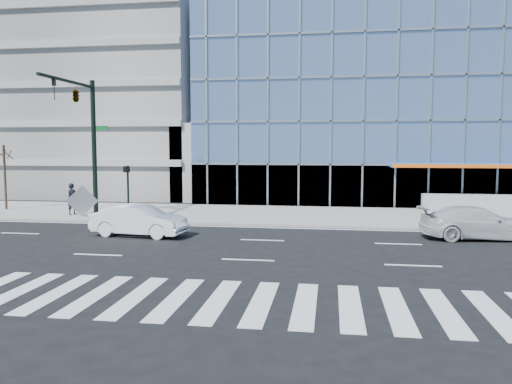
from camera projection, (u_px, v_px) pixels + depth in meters
ground at (262, 240)px, 22.67m from camera, size 160.00×160.00×0.00m
sidewalk at (280, 215)px, 30.54m from camera, size 120.00×8.00×0.15m
theatre_building at (453, 111)px, 45.52m from camera, size 42.00×26.00×15.00m
parking_garage at (101, 89)px, 50.32m from camera, size 24.00×24.00×20.00m
ramp_block at (220, 162)px, 41.01m from camera, size 6.00×8.00×6.00m
tower_backdrop at (155, 41)px, 93.84m from camera, size 14.00×14.00×48.00m
traffic_signal at (81, 113)px, 28.23m from camera, size 1.14×5.74×8.00m
ped_signal_post at (128, 183)px, 28.60m from camera, size 0.30×0.33×3.00m
street_tree_near at (4, 154)px, 32.37m from camera, size 1.10×1.10×4.23m
white_suv at (477, 223)px, 22.93m from camera, size 5.31×2.57×1.49m
white_sedan at (139, 220)px, 23.71m from camera, size 4.69×2.10×1.50m
pedestrian at (72, 199)px, 29.99m from camera, size 0.67×0.81×1.91m
tilted_panel at (82, 201)px, 29.18m from camera, size 1.66×0.90×1.84m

